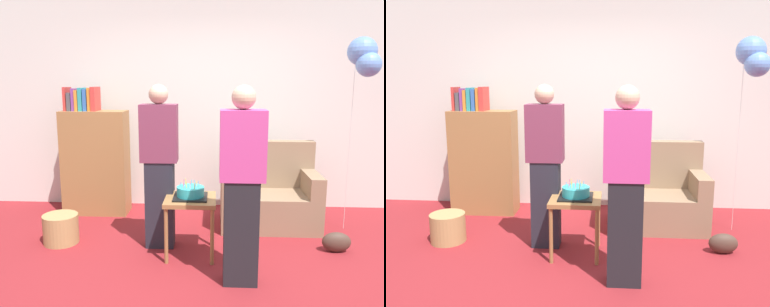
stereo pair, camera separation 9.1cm
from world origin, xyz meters
The scene contains 11 objects.
ground_plane centered at (0.00, 0.00, 0.00)m, with size 8.00×8.00×0.00m, color maroon.
wall_back centered at (0.00, 2.05, 1.35)m, with size 6.00×0.10×2.70m, color silver.
couch centered at (0.72, 1.31, 0.34)m, with size 1.10×0.70×0.96m.
bookshelf centered at (-1.41, 1.62, 0.69)m, with size 0.80×0.36×1.59m.
side_table centered at (-0.13, 0.44, 0.48)m, with size 0.48×0.48×0.57m.
birthday_cake centered at (-0.13, 0.44, 0.62)m, with size 0.32×0.32×0.17m.
person_blowing_candles centered at (-0.45, 0.63, 0.83)m, with size 0.36×0.22×1.63m.
person_holding_cake centered at (0.31, -0.08, 0.83)m, with size 0.36×0.22×1.63m.
wicker_basket centered at (-1.50, 0.64, 0.15)m, with size 0.36×0.36×0.30m, color #A88451.
handbag centered at (1.30, 0.57, 0.10)m, with size 0.28×0.14×0.20m, color #473328.
balloon_bunch centered at (1.66, 1.19, 1.92)m, with size 0.32×0.38×2.12m.
Camera 2 is at (0.18, -3.13, 1.65)m, focal length 36.69 mm.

